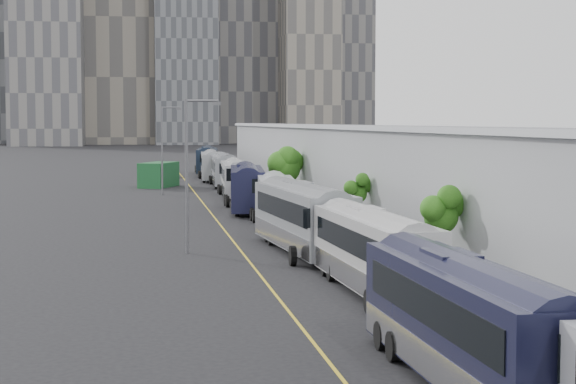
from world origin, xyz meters
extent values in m
cube|color=gray|center=(9.00, 55.00, 0.06)|extent=(10.00, 170.00, 0.12)
cube|color=gold|center=(-1.50, 55.00, 0.01)|extent=(0.12, 160.00, 0.02)
cube|color=gray|center=(13.00, 55.00, 3.40)|extent=(12.00, 160.00, 6.80)
cube|color=gray|center=(13.00, 55.00, 5.85)|extent=(12.45, 160.40, 2.57)
cube|color=gray|center=(7.10, 55.00, 7.00)|extent=(0.30, 160.00, 0.40)
cube|color=slate|center=(8.00, 310.00, 40.00)|extent=(20.00, 20.00, 80.00)
cube|color=gray|center=(48.00, 305.00, 35.00)|extent=(18.00, 18.00, 70.00)
cube|color=slate|center=(65.00, 340.00, 45.00)|extent=(22.00, 22.00, 90.00)
cube|color=black|center=(1.73, 20.15, 1.84)|extent=(2.76, 12.47, 3.01)
cube|color=black|center=(1.73, 19.96, 2.38)|extent=(2.78, 10.98, 1.02)
cube|color=silver|center=(1.73, 20.15, 0.88)|extent=(2.79, 12.23, 0.96)
cube|color=black|center=(1.73, 21.59, 3.49)|extent=(1.29, 2.13, 0.29)
cube|color=#B9B9BC|center=(2.77, 35.18, 1.82)|extent=(2.98, 12.41, 2.99)
cube|color=black|center=(2.77, 34.99, 2.36)|extent=(2.98, 10.94, 1.02)
cube|color=silver|center=(2.77, 35.18, 0.87)|extent=(3.01, 12.17, 0.96)
cube|color=#B9B9BC|center=(2.77, 36.60, 3.46)|extent=(1.32, 2.14, 0.28)
cube|color=gray|center=(1.89, 48.20, 1.99)|extent=(3.83, 13.64, 3.26)
cube|color=black|center=(1.89, 48.00, 2.58)|extent=(3.75, 12.04, 1.11)
cube|color=silver|center=(1.89, 48.20, 0.95)|extent=(3.84, 13.38, 1.04)
cube|color=gray|center=(1.89, 49.76, 3.78)|extent=(1.54, 2.38, 0.31)
cube|color=silver|center=(2.34, 61.35, 1.84)|extent=(3.72, 12.60, 3.01)
cube|color=black|center=(2.34, 61.16, 2.38)|extent=(3.63, 11.13, 1.02)
cube|color=silver|center=(2.34, 61.35, 0.88)|extent=(3.73, 12.36, 0.96)
cube|color=silver|center=(2.34, 62.78, 3.49)|extent=(1.45, 2.22, 0.29)
cube|color=#161732|center=(1.61, 74.18, 1.94)|extent=(3.84, 13.30, 3.18)
cube|color=black|center=(1.61, 73.98, 2.51)|extent=(3.75, 11.73, 1.08)
cube|color=silver|center=(1.61, 74.18, 0.92)|extent=(3.86, 13.04, 1.02)
cube|color=#161732|center=(1.61, 75.70, 3.68)|extent=(1.51, 2.33, 0.30)
cube|color=#BBBBBD|center=(2.12, 88.95, 1.84)|extent=(3.19, 12.54, 3.01)
cube|color=black|center=(2.12, 88.75, 2.38)|extent=(3.16, 11.05, 1.02)
cube|color=silver|center=(2.12, 88.95, 0.88)|extent=(3.21, 12.29, 0.96)
cube|color=#BBBBBD|center=(2.12, 90.38, 3.49)|extent=(1.36, 2.17, 0.29)
cube|color=gray|center=(2.42, 105.09, 1.88)|extent=(3.03, 12.78, 3.08)
cube|color=black|center=(2.42, 104.90, 2.43)|extent=(3.03, 11.26, 1.05)
cube|color=silver|center=(2.42, 105.09, 0.90)|extent=(3.06, 12.53, 0.98)
cube|color=gray|center=(2.42, 106.56, 3.56)|extent=(1.35, 2.20, 0.29)
cube|color=#989AA2|center=(1.83, 116.19, 1.89)|extent=(3.26, 12.89, 3.09)
cube|color=black|center=(1.83, 115.99, 2.45)|extent=(3.23, 11.36, 1.05)
cube|color=silver|center=(1.83, 116.19, 0.90)|extent=(3.28, 12.63, 0.99)
cube|color=#989AA2|center=(1.83, 117.66, 3.58)|extent=(1.39, 2.23, 0.29)
cube|color=#151F2F|center=(2.29, 130.20, 1.97)|extent=(3.98, 13.50, 3.22)
cube|color=black|center=(2.29, 129.99, 2.55)|extent=(3.88, 11.92, 1.10)
cube|color=silver|center=(2.29, 130.20, 0.94)|extent=(3.99, 13.24, 1.03)
cube|color=#151F2F|center=(2.29, 131.73, 3.74)|extent=(1.55, 2.37, 0.31)
cylinder|color=black|center=(6.02, 35.85, 1.75)|extent=(0.18, 0.18, 3.50)
sphere|color=#216316|center=(6.02, 35.85, 3.44)|extent=(1.55, 1.55, 1.55)
cylinder|color=black|center=(6.19, 53.15, 1.60)|extent=(0.18, 0.18, 3.21)
sphere|color=#216316|center=(6.19, 53.15, 3.12)|extent=(1.22, 1.22, 1.22)
cylinder|color=black|center=(5.37, 78.07, 1.85)|extent=(0.18, 0.18, 3.69)
sphere|color=#216316|center=(5.37, 78.07, 3.81)|extent=(2.87, 2.87, 2.87)
cylinder|color=#59595E|center=(-4.59, 48.83, 4.34)|extent=(0.18, 0.18, 8.67)
cylinder|color=#59595E|center=(-3.69, 48.83, 8.57)|extent=(1.80, 0.14, 0.14)
cube|color=#59595E|center=(-2.89, 48.83, 8.42)|extent=(0.50, 0.22, 0.18)
cylinder|color=#59595E|center=(-4.92, 92.56, 4.47)|extent=(0.18, 0.18, 8.93)
cylinder|color=#59595E|center=(-4.02, 92.56, 8.83)|extent=(1.80, 0.14, 0.14)
cube|color=#59595E|center=(-3.22, 92.56, 8.68)|extent=(0.50, 0.22, 0.18)
cube|color=#174B25|center=(-5.04, 104.63, 1.40)|extent=(4.87, 6.59, 2.79)
imported|color=black|center=(-4.65, 124.15, 0.83)|extent=(3.84, 6.38, 1.66)
camera|label=1|loc=(-7.21, -5.11, 7.41)|focal=60.00mm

